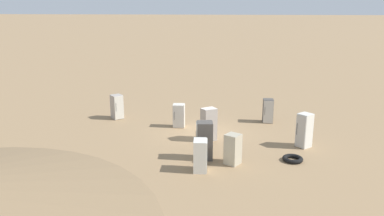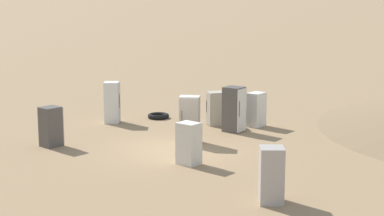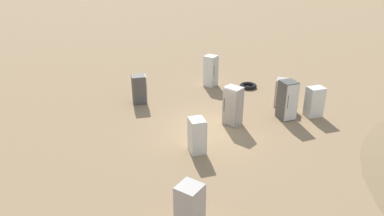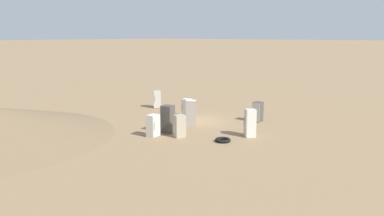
# 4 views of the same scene
# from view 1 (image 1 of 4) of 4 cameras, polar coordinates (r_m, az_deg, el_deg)

# --- Properties ---
(ground_plane) EXTENTS (1000.00, 1000.00, 0.00)m
(ground_plane) POSITION_cam_1_polar(r_m,az_deg,el_deg) (21.97, 2.01, -3.95)
(ground_plane) COLOR #937551
(discarded_fridge_0) EXTENTS (0.70, 0.77, 1.45)m
(discarded_fridge_0) POSITION_cam_1_polar(r_m,az_deg,el_deg) (23.05, -2.01, -1.16)
(discarded_fridge_0) COLOR beige
(discarded_fridge_0) RESTS_ON ground_plane
(discarded_fridge_1) EXTENTS (0.85, 0.73, 1.47)m
(discarded_fridge_1) POSITION_cam_1_polar(r_m,az_deg,el_deg) (16.85, 1.29, -7.26)
(discarded_fridge_1) COLOR silver
(discarded_fridge_1) RESTS_ON ground_plane
(discarded_fridge_2) EXTENTS (0.79, 0.69, 1.51)m
(discarded_fridge_2) POSITION_cam_1_polar(r_m,az_deg,el_deg) (24.50, 11.49, -0.42)
(discarded_fridge_2) COLOR #4C4742
(discarded_fridge_2) RESTS_ON ground_plane
(discarded_fridge_3) EXTENTS (0.96, 0.96, 1.60)m
(discarded_fridge_3) POSITION_cam_1_polar(r_m,az_deg,el_deg) (25.30, -11.36, 0.18)
(discarded_fridge_3) COLOR #A89E93
(discarded_fridge_3) RESTS_ON ground_plane
(discarded_fridge_4) EXTENTS (0.84, 0.91, 1.87)m
(discarded_fridge_4) POSITION_cam_1_polar(r_m,az_deg,el_deg) (18.10, 1.91, -4.99)
(discarded_fridge_4) COLOR #4C4742
(discarded_fridge_4) RESTS_ON ground_plane
(discarded_fridge_5) EXTENTS (0.95, 0.97, 1.83)m
(discarded_fridge_5) POSITION_cam_1_polar(r_m,az_deg,el_deg) (20.68, 2.55, -2.50)
(discarded_fridge_5) COLOR #A89E93
(discarded_fridge_5) RESTS_ON ground_plane
(discarded_fridge_6) EXTENTS (0.88, 0.85, 1.46)m
(discarded_fridge_6) POSITION_cam_1_polar(r_m,az_deg,el_deg) (17.70, 6.26, -6.24)
(discarded_fridge_6) COLOR #B2A88E
(discarded_fridge_6) RESTS_ON ground_plane
(discarded_fridge_7) EXTENTS (0.91, 0.90, 1.82)m
(discarded_fridge_7) POSITION_cam_1_polar(r_m,az_deg,el_deg) (20.53, 16.74, -3.29)
(discarded_fridge_7) COLOR silver
(discarded_fridge_7) RESTS_ON ground_plane
(scrap_tire) EXTENTS (0.99, 0.99, 0.21)m
(scrap_tire) POSITION_cam_1_polar(r_m,az_deg,el_deg) (18.77, 15.09, -7.49)
(scrap_tire) COLOR black
(scrap_tire) RESTS_ON ground_plane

